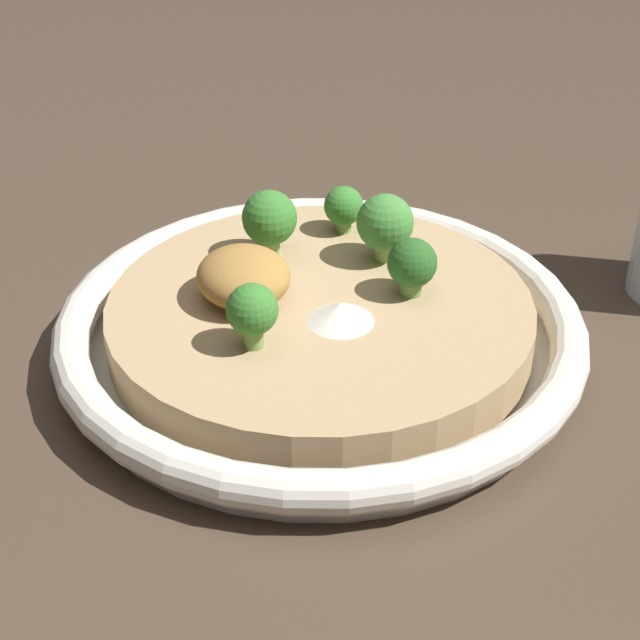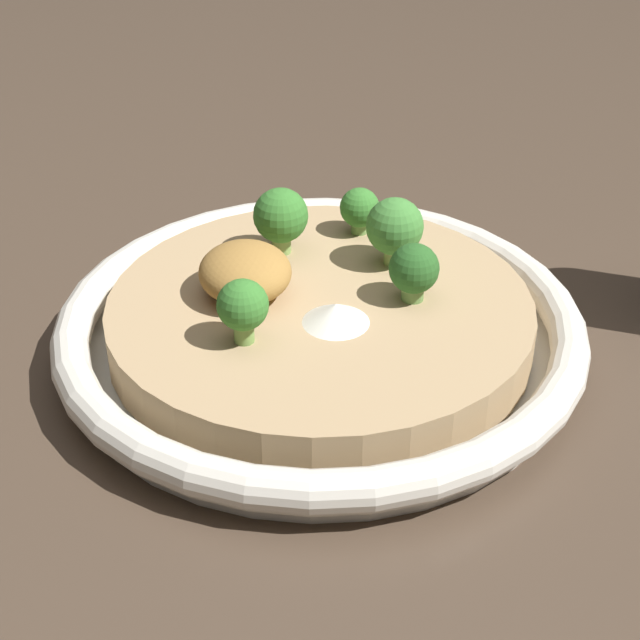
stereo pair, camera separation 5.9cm
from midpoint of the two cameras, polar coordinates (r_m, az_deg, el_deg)
name	(u,v)px [view 2 (the right image)]	position (r m, az deg, el deg)	size (l,w,h in m)	color
ground_plane	(320,352)	(0.60, 2.80, -1.95)	(6.00, 6.00, 0.00)	#47382B
risotto_bowl	(320,326)	(0.59, 2.85, -0.44)	(0.32, 0.32, 0.04)	silver
cheese_sprinkle	(336,313)	(0.56, 3.95, 0.31)	(0.04, 0.04, 0.01)	white
crispy_onion_garnish	(245,272)	(0.58, -1.49, 2.73)	(0.06, 0.06, 0.03)	#A37538
broccoli_front_right	(360,209)	(0.65, 4.92, 6.40)	(0.03, 0.03, 0.03)	#668E47
broccoli_back_right	(281,217)	(0.62, 0.42, 5.95)	(0.04, 0.04, 0.04)	#84A856
broccoli_back	(243,307)	(0.53, -1.37, 0.67)	(0.03, 0.03, 0.04)	#759E4C
broccoli_front_left	(414,270)	(0.58, 8.41, 2.80)	(0.03, 0.03, 0.04)	#668E47
broccoli_front	(395,228)	(0.61, 7.13, 5.28)	(0.04, 0.04, 0.04)	#84A856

